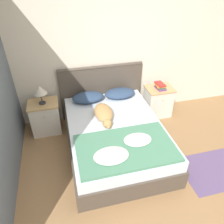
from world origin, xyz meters
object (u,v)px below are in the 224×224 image
Objects in this scene: pillow_right at (120,93)px; table_lamp at (40,90)px; nightstand_right at (158,101)px; nightstand_left at (46,117)px; pillow_left at (88,97)px; bed at (115,137)px; dog at (104,113)px; book_stack at (160,86)px.

table_lamp is (-1.35, -0.04, 0.26)m from pillow_right.
nightstand_right is at bearing -1.67° from pillow_right.
nightstand_left is 1.06× the size of pillow_left.
bed is at bearing -34.60° from table_lamp.
dog is (-0.13, 0.22, 0.33)m from bed.
dog is at bearing -156.25° from nightstand_right.
pillow_left is (0.77, 0.02, 0.27)m from nightstand_left.
book_stack reaches higher than dog.
pillow_left is at bearing 106.80° from dog.
table_lamp is (-1.06, 0.73, 0.59)m from bed.
pillow_left and pillow_right have the same top height.
nightstand_right is 0.84× the size of dog.
pillow_left is 0.79× the size of dog.
nightstand_left is at bearing 90.00° from table_lamp.
book_stack is (2.11, -0.02, 0.34)m from nightstand_left.
book_stack reaches higher than nightstand_right.
pillow_left is 1.00× the size of pillow_right.
nightstand_left is 1.00× the size of nightstand_right.
dog reaches higher than pillow_left.
table_lamp is at bearing -179.65° from nightstand_right.
pillow_left is 1.73× the size of table_lamp.
dog is 1.28m from book_stack.
book_stack reaches higher than bed.
pillow_right is at bearing 1.50° from table_lamp.
bed is 3.55× the size of pillow_right.
bed is at bearing -35.07° from nightstand_left.
book_stack is at bearing 23.17° from dog.
dog is at bearing 119.49° from bed.
table_lamp is (-0.77, -0.04, 0.26)m from pillow_left.
pillow_right is at bearing 69.28° from bed.
pillow_right is 0.77m from book_stack.
table_lamp reaches higher than bed.
pillow_left is 2.21× the size of book_stack.
nightstand_right is 1.06× the size of pillow_right.
pillow_left reaches higher than nightstand_left.
dog is 2.78× the size of book_stack.
table_lamp is at bearing 145.40° from bed.
pillow_right is at bearing 52.61° from dog.
nightstand_left is at bearing 144.93° from bed.
pillow_left is at bearing 1.67° from nightstand_left.
nightstand_right is at bearing 0.35° from table_lamp.
dog is 1.09m from table_lamp.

